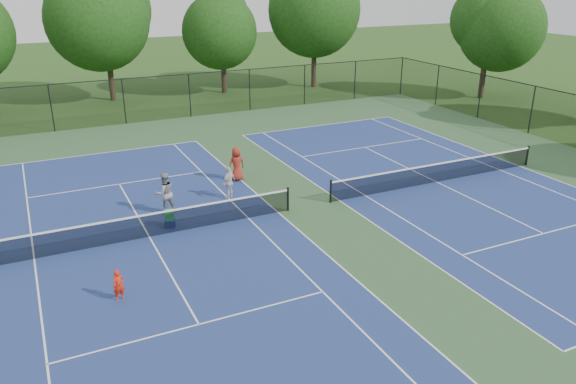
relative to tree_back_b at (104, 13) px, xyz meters
name	(u,v)px	position (x,y,z in m)	size (l,w,h in m)	color
ground	(310,207)	(4.00, -26.00, -6.60)	(140.00, 140.00, 0.00)	#234716
court_pad	(310,206)	(4.00, -26.00, -6.59)	(36.00, 36.00, 0.01)	#305530
tennis_court_left	(149,235)	(-3.00, -26.00, -6.50)	(12.00, 23.83, 1.07)	navy
tennis_court_right	(437,180)	(11.00, -26.00, -6.50)	(12.00, 23.83, 1.07)	navy
perimeter_fence	(310,172)	(4.00, -26.00, -4.99)	(36.08, 36.08, 3.02)	black
tree_back_b	(104,13)	(0.00, 0.00, 0.00)	(7.60, 7.60, 10.03)	#2D2116
tree_back_c	(222,25)	(9.00, -1.00, -1.11)	(6.00, 6.00, 8.40)	#2D2116
tree_back_d	(315,6)	(17.00, -2.00, 0.23)	(7.80, 7.80, 10.37)	#2D2116
tree_side_e	(490,23)	(27.00, -12.00, -0.79)	(6.60, 6.60, 8.87)	#2D2116
child_player	(119,285)	(-4.81, -30.05, -6.07)	(0.38, 0.25, 1.04)	red
instructor	(165,193)	(-1.81, -23.96, -5.69)	(0.88, 0.68, 1.81)	gray
bystander_a	(229,182)	(1.20, -23.53, -5.85)	(0.88, 0.36, 1.49)	silver
bystander_c	(237,164)	(2.33, -21.51, -5.76)	(0.81, 0.53, 1.66)	maroon
ball_crate	(170,223)	(-2.03, -25.45, -6.43)	(0.41, 0.32, 0.32)	navy
ball_hopper	(169,215)	(-2.03, -25.45, -6.07)	(0.34, 0.28, 0.42)	green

